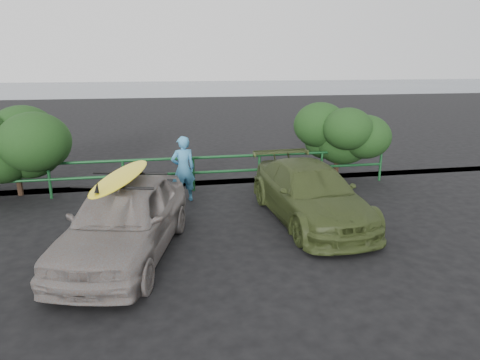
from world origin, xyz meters
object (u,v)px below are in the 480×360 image
object	(u,v)px
guardrail	(159,175)
olive_vehicle	(310,193)
sedan	(125,219)
man	(183,169)
surfboard	(121,177)

from	to	relation	value
guardrail	olive_vehicle	size ratio (longest dim) A/B	3.03
sedan	olive_vehicle	distance (m)	4.41
man	surfboard	bearing A→B (deg)	54.86
guardrail	man	xyz separation A→B (m)	(0.66, -0.91, 0.38)
sedan	man	distance (m)	3.51
sedan	surfboard	size ratio (longest dim) A/B	1.59
guardrail	man	world-z (taller)	man
olive_vehicle	surfboard	world-z (taller)	surfboard
man	sedan	bearing A→B (deg)	54.86
olive_vehicle	surfboard	bearing A→B (deg)	-167.23
surfboard	sedan	bearing A→B (deg)	15.02
man	surfboard	size ratio (longest dim) A/B	0.65
olive_vehicle	man	size ratio (longest dim) A/B	2.55
sedan	surfboard	world-z (taller)	surfboard
man	guardrail	bearing A→B (deg)	-66.74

